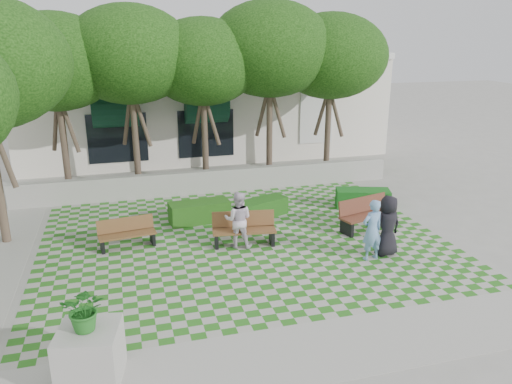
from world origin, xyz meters
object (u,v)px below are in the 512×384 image
object	(u,v)px
bench_mid	(244,229)
hedge_midleft	(200,212)
bench_west	(127,234)
hedge_midright	(262,208)
person_blue	(372,230)
person_white	(238,220)
hedge_east	(363,198)
planter_front	(89,344)
bench_east	(366,214)
person_dark	(387,226)

from	to	relation	value
bench_mid	hedge_midleft	bearing A→B (deg)	121.99
bench_west	hedge_midright	xyz separation A→B (m)	(4.59, 1.41, -0.11)
hedge_midright	person_blue	distance (m)	4.60
hedge_midright	person_white	bearing A→B (deg)	-121.67
hedge_east	planter_front	xyz separation A→B (m)	(-9.19, -7.33, 0.43)
bench_east	person_dark	size ratio (longest dim) A/B	1.17
hedge_midright	person_dark	xyz separation A→B (m)	(2.52, -3.97, 0.58)
bench_east	person_blue	xyz separation A→B (m)	(-0.95, -2.10, 0.38)
bench_east	bench_west	size ratio (longest dim) A/B	1.21
bench_east	hedge_midright	bearing A→B (deg)	129.61
planter_front	person_blue	world-z (taller)	planter_front
hedge_midleft	person_dark	distance (m)	6.22
bench_mid	hedge_east	distance (m)	5.41
bench_east	person_white	size ratio (longest dim) A/B	1.21
bench_east	person_white	xyz separation A→B (m)	(-4.31, -0.25, 0.36)
planter_front	person_blue	bearing A→B (deg)	23.99
person_blue	planter_front	bearing A→B (deg)	14.62
hedge_midleft	bench_mid	bearing A→B (deg)	-66.36
bench_west	planter_front	distance (m)	6.05
hedge_midright	planter_front	xyz separation A→B (m)	(-5.40, -7.40, 0.46)
hedge_east	person_blue	xyz separation A→B (m)	(-1.83, -4.05, 0.55)
hedge_east	person_blue	distance (m)	4.48
hedge_east	hedge_midright	distance (m)	3.79
hedge_midright	person_dark	size ratio (longest dim) A/B	1.00
planter_front	person_dark	distance (m)	8.63
hedge_midright	bench_mid	bearing A→B (deg)	-119.19
hedge_midright	bench_east	bearing A→B (deg)	-34.87
hedge_midleft	planter_front	bearing A→B (deg)	-113.35
bench_east	bench_mid	world-z (taller)	bench_east
planter_front	hedge_east	bearing A→B (deg)	38.57
bench_east	person_blue	bearing A→B (deg)	-129.79
bench_east	person_blue	size ratio (longest dim) A/B	1.17
bench_west	person_white	bearing A→B (deg)	-23.04
bench_west	hedge_midleft	xyz separation A→B (m)	(2.41, 1.48, -0.07)
bench_east	hedge_east	world-z (taller)	bench_east
planter_front	person_dark	bearing A→B (deg)	23.40
bench_mid	person_white	world-z (taller)	person_white
bench_east	hedge_midleft	world-z (taller)	bench_east
hedge_east	hedge_midleft	xyz separation A→B (m)	(-5.96, 0.14, 0.02)
person_white	person_dark	bearing A→B (deg)	176.05
bench_mid	hedge_midright	xyz separation A→B (m)	(1.20, 2.16, -0.17)
planter_front	person_white	xyz separation A→B (m)	(4.00, 5.12, 0.09)
bench_east	person_dark	world-z (taller)	person_dark
bench_mid	person_blue	distance (m)	3.75
person_white	hedge_midright	bearing A→B (deg)	-102.21
bench_east	hedge_midleft	bearing A→B (deg)	142.10
hedge_midright	hedge_east	bearing A→B (deg)	-1.13
planter_front	hedge_midright	bearing A→B (deg)	53.88
bench_east	bench_mid	distance (m)	4.11
person_blue	hedge_east	bearing A→B (deg)	-123.63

